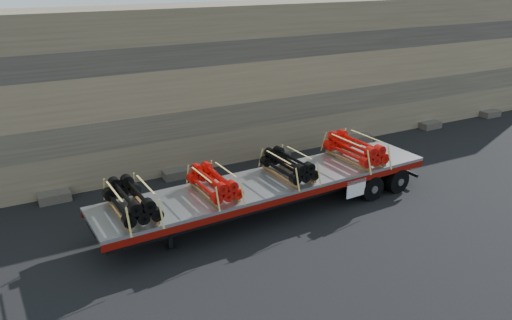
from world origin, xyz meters
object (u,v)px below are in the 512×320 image
at_px(bundle_midrear, 289,166).
at_px(bundle_rear, 355,149).
at_px(bundle_midfront, 214,183).
at_px(bundle_front, 131,201).
at_px(trailer, 271,196).

height_order(bundle_midrear, bundle_rear, bundle_rear).
bearing_deg(bundle_midfront, bundle_front, 180.00).
xyz_separation_m(bundle_front, bundle_midfront, (2.85, 0.14, -0.04)).
xyz_separation_m(bundle_front, bundle_midrear, (5.90, 0.28, -0.03)).
bearing_deg(trailer, bundle_front, -180.00).
relative_size(bundle_front, bundle_midrear, 1.07).
xyz_separation_m(bundle_midrear, bundle_rear, (3.19, 0.15, 0.05)).
relative_size(bundle_midfront, bundle_rear, 0.87).
bearing_deg(bundle_front, bundle_rear, -0.00).
bearing_deg(bundle_midrear, bundle_rear, -0.00).
xyz_separation_m(bundle_front, bundle_rear, (9.09, 0.44, 0.02)).
bearing_deg(trailer, bundle_midfront, -180.00).
distance_m(bundle_midfront, bundle_rear, 6.25).
bearing_deg(bundle_front, trailer, 0.00).
distance_m(bundle_front, bundle_midrear, 5.91).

